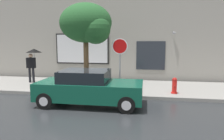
# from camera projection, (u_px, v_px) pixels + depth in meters

# --- Properties ---
(ground_plane) EXTENTS (60.00, 60.00, 0.00)m
(ground_plane) POSITION_uv_depth(u_px,v_px,m) (73.00, 103.00, 9.01)
(ground_plane) COLOR #282B2D
(sidewalk) EXTENTS (20.00, 4.00, 0.15)m
(sidewalk) POSITION_uv_depth(u_px,v_px,m) (91.00, 86.00, 11.93)
(sidewalk) COLOR gray
(sidewalk) RESTS_ON ground
(building_facade) EXTENTS (20.00, 0.67, 7.00)m
(building_facade) POSITION_uv_depth(u_px,v_px,m) (100.00, 28.00, 13.92)
(building_facade) COLOR #9E998E
(building_facade) RESTS_ON ground
(parked_car) EXTENTS (4.26, 1.91, 1.43)m
(parked_car) POSITION_uv_depth(u_px,v_px,m) (89.00, 88.00, 8.68)
(parked_car) COLOR #0F4C38
(parked_car) RESTS_ON ground
(fire_hydrant) EXTENTS (0.30, 0.44, 0.76)m
(fire_hydrant) POSITION_uv_depth(u_px,v_px,m) (174.00, 86.00, 10.00)
(fire_hydrant) COLOR red
(fire_hydrant) RESTS_ON sidewalk
(pedestrian_with_umbrella) EXTENTS (0.94, 0.92, 2.01)m
(pedestrian_with_umbrella) POSITION_uv_depth(u_px,v_px,m) (33.00, 56.00, 12.47)
(pedestrian_with_umbrella) COLOR black
(pedestrian_with_umbrella) RESTS_ON sidewalk
(street_tree) EXTENTS (2.54, 2.16, 4.28)m
(street_tree) POSITION_uv_depth(u_px,v_px,m) (88.00, 25.00, 10.16)
(street_tree) COLOR #4C3823
(street_tree) RESTS_ON sidewalk
(stop_sign) EXTENTS (0.76, 0.10, 2.59)m
(stop_sign) POSITION_uv_depth(u_px,v_px,m) (120.00, 54.00, 10.12)
(stop_sign) COLOR gray
(stop_sign) RESTS_ON sidewalk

